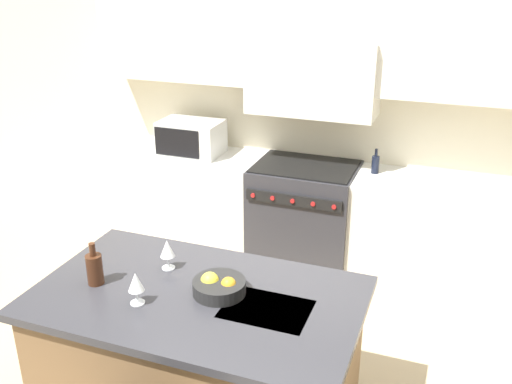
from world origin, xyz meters
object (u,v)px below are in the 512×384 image
object	(u,v)px
wine_glass_near	(136,283)
fruit_bowl	(219,286)
microwave	(191,137)
wine_bottle	(95,268)
wine_glass_far	(167,249)
range_stove	(304,217)
oil_bottle_on_counter	(375,164)

from	to	relation	value
wine_glass_near	fruit_bowl	size ratio (longest dim) A/B	0.63
microwave	wine_bottle	size ratio (longest dim) A/B	2.20
wine_glass_near	microwave	bearing A→B (deg)	109.61
wine_glass_far	fruit_bowl	xyz separation A→B (m)	(0.37, -0.14, -0.08)
wine_bottle	fruit_bowl	distance (m)	0.68
wine_glass_near	wine_glass_far	bearing A→B (deg)	93.73
range_stove	microwave	world-z (taller)	microwave
range_stove	wine_glass_near	distance (m)	2.30
wine_glass_far	fruit_bowl	size ratio (longest dim) A/B	0.63
fruit_bowl	wine_glass_far	bearing A→B (deg)	159.98
range_stove	wine_glass_near	bearing A→B (deg)	-96.86
wine_bottle	wine_glass_far	xyz separation A→B (m)	(0.29, 0.28, 0.03)
range_stove	wine_bottle	distance (m)	2.26
microwave	fruit_bowl	size ratio (longest dim) A/B	1.90
oil_bottle_on_counter	wine_bottle	bearing A→B (deg)	-117.34
fruit_bowl	oil_bottle_on_counter	distance (m)	2.12
fruit_bowl	microwave	bearing A→B (deg)	119.86
wine_glass_far	wine_glass_near	bearing A→B (deg)	-86.27
range_stove	microwave	distance (m)	1.22
wine_bottle	oil_bottle_on_counter	distance (m)	2.49
wine_glass_far	range_stove	bearing A→B (deg)	81.03
wine_glass_near	wine_glass_far	size ratio (longest dim) A/B	1.00
oil_bottle_on_counter	wine_glass_far	bearing A→B (deg)	-113.84
wine_bottle	oil_bottle_on_counter	world-z (taller)	wine_bottle
microwave	fruit_bowl	xyz separation A→B (m)	(1.15, -2.00, -0.13)
wine_glass_far	oil_bottle_on_counter	xyz separation A→B (m)	(0.85, 1.93, -0.02)
microwave	wine_glass_far	world-z (taller)	microwave
microwave	oil_bottle_on_counter	world-z (taller)	microwave
wine_glass_far	oil_bottle_on_counter	bearing A→B (deg)	66.16
range_stove	wine_bottle	bearing A→B (deg)	-105.32
wine_bottle	fruit_bowl	bearing A→B (deg)	12.31
fruit_bowl	range_stove	bearing A→B (deg)	92.45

